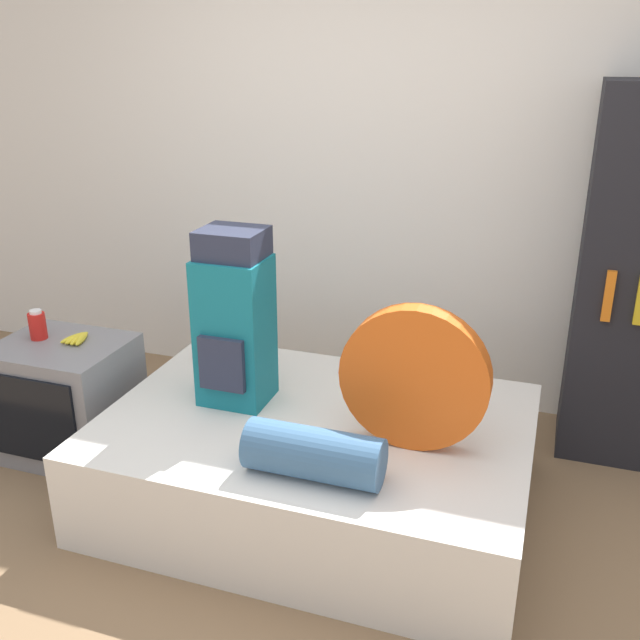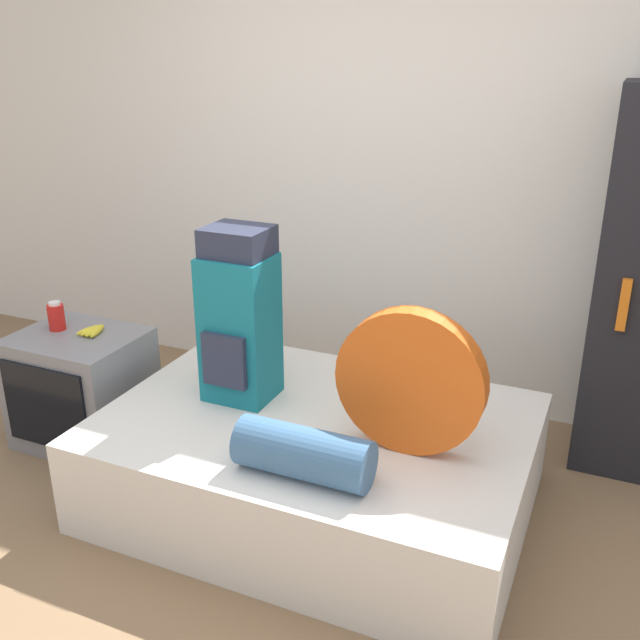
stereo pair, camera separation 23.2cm
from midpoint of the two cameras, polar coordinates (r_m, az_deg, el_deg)
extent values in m
plane|color=#846647|center=(2.84, -8.84, -21.29)|extent=(16.00, 16.00, 0.00)
cube|color=white|center=(3.88, 2.97, 12.22)|extent=(8.00, 0.05, 2.60)
cube|color=silver|center=(3.16, -2.45, -11.24)|extent=(1.78, 1.27, 0.42)
cube|color=#14707F|center=(3.11, -8.94, -0.90)|extent=(0.29, 0.26, 0.65)
cube|color=#282D42|center=(3.00, -9.25, 6.06)|extent=(0.27, 0.23, 0.12)
cube|color=#282D42|center=(3.03, -10.07, -3.57)|extent=(0.20, 0.03, 0.23)
cylinder|color=#E05B19|center=(2.74, 5.17, -4.69)|extent=(0.58, 0.09, 0.58)
cylinder|color=#3D668E|center=(2.63, -3.07, -10.68)|extent=(0.51, 0.19, 0.19)
cube|color=gray|center=(3.75, -21.28, -5.88)|extent=(0.61, 0.50, 0.58)
cube|color=black|center=(3.58, -23.88, -7.36)|extent=(0.48, 0.02, 0.42)
cylinder|color=red|center=(3.72, -23.35, -0.47)|extent=(0.08, 0.08, 0.13)
cylinder|color=white|center=(3.69, -23.51, 0.58)|extent=(0.06, 0.06, 0.02)
ellipsoid|color=yellow|center=(3.64, -20.81, -1.36)|extent=(0.08, 0.16, 0.03)
ellipsoid|color=yellow|center=(3.64, -20.64, -1.39)|extent=(0.05, 0.16, 0.03)
ellipsoid|color=yellow|center=(3.63, -20.47, -1.42)|extent=(0.05, 0.16, 0.03)
ellipsoid|color=yellow|center=(3.62, -20.29, -1.45)|extent=(0.08, 0.16, 0.03)
cube|color=orange|center=(3.36, 20.28, 1.77)|extent=(0.04, 0.02, 0.23)
camera|label=1|loc=(0.12, -92.33, -0.91)|focal=40.00mm
camera|label=2|loc=(0.12, 87.67, 0.91)|focal=40.00mm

